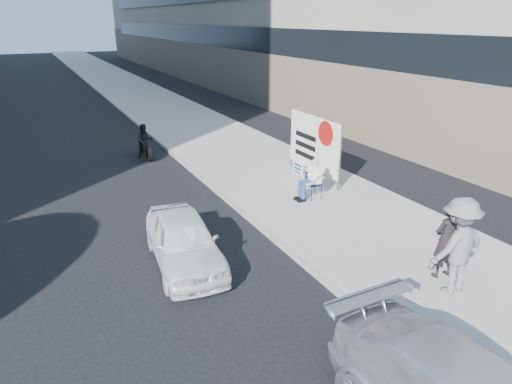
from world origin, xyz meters
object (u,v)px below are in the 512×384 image
protest_banner (314,143)px  motorcycle (145,143)px  jogger (458,246)px  pedestrian_woman (446,241)px  seated_protester (311,177)px  white_sedan_near (184,241)px

protest_banner → motorcycle: size_ratio=1.49×
jogger → protest_banner: 7.52m
jogger → motorcycle: size_ratio=1.01×
jogger → pedestrian_woman: 0.60m
pedestrian_woman → protest_banner: 6.98m
seated_protester → white_sedan_near: seated_protester is taller
jogger → white_sedan_near: jogger is taller
protest_banner → motorcycle: bearing=128.8°
jogger → seated_protester: bearing=-92.3°
seated_protester → jogger: jogger is taller
jogger → motorcycle: (-3.14, 13.07, -0.55)m
white_sedan_near → jogger: bearing=-34.5°
pedestrian_woman → white_sedan_near: size_ratio=0.48×
white_sedan_near → motorcycle: 9.35m
seated_protester → pedestrian_woman: pedestrian_woman is taller
white_sedan_near → seated_protester: bearing=27.4°
jogger → pedestrian_woman: size_ratio=1.21×
seated_protester → white_sedan_near: bearing=-158.3°
pedestrian_woman → white_sedan_near: (-4.80, 3.31, -0.40)m
protest_banner → white_sedan_near: bearing=-149.2°
motorcycle → jogger: bearing=-72.2°
pedestrian_woman → motorcycle: 13.02m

